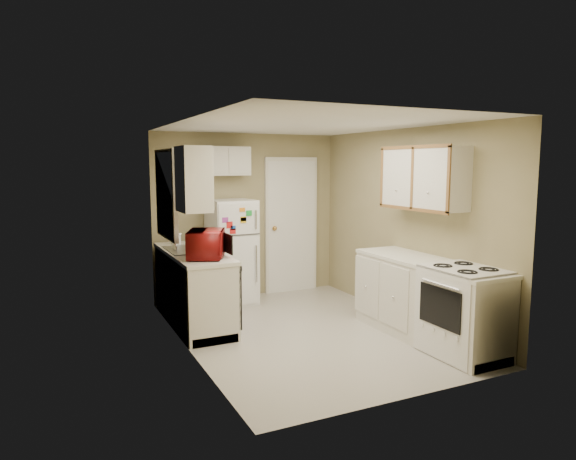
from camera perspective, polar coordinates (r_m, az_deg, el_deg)
name	(u,v)px	position (r m, az deg, el deg)	size (l,w,h in m)	color
floor	(306,332)	(6.16, 2.03, -11.23)	(3.80, 3.80, 0.00)	beige
ceiling	(307,124)	(5.85, 2.14, 11.65)	(3.80, 3.80, 0.00)	white
wall_left	(186,238)	(5.39, -11.24, -0.91)	(3.80, 3.80, 0.00)	#9C9069
wall_right	(405,225)	(6.64, 12.87, 0.59)	(3.80, 3.80, 0.00)	#9C9069
wall_back	(247,216)	(7.61, -4.52, 1.60)	(2.80, 2.80, 0.00)	#9C9069
wall_front	(414,258)	(4.31, 13.83, -3.05)	(2.80, 2.80, 0.00)	#9C9069
left_counter	(194,287)	(6.46, -10.45, -6.29)	(0.60, 1.80, 0.90)	silver
dishwasher	(232,293)	(5.98, -6.25, -6.94)	(0.03, 0.58, 0.72)	black
sink	(190,253)	(6.52, -10.88, -2.50)	(0.54, 0.74, 0.16)	gray
microwave	(206,245)	(5.91, -9.08, -1.61)	(0.31, 0.56, 0.38)	maroon
soap_bottle	(176,237)	(6.97, -12.34, -0.74)	(0.09, 0.10, 0.21)	white
window_blinds	(167,194)	(6.38, -13.31, 3.91)	(0.10, 0.98, 1.08)	silver
upper_cabinet_left	(194,179)	(5.59, -10.46, 5.58)	(0.30, 0.45, 0.70)	silver
refrigerator	(232,252)	(7.26, -6.27, -2.43)	(0.60, 0.59, 1.47)	white
cabinet_over_fridge	(224,161)	(7.30, -7.13, 7.61)	(0.70, 0.30, 0.40)	silver
interior_door	(291,226)	(7.87, 0.36, 0.49)	(0.86, 0.06, 2.08)	white
right_counter	(427,300)	(5.99, 15.15, -7.53)	(0.60, 2.00, 0.90)	silver
stove	(463,312)	(5.60, 18.90, -8.56)	(0.62, 0.77, 0.93)	white
upper_cabinet_right	(424,178)	(6.12, 14.82, 5.60)	(0.30, 1.20, 0.70)	silver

